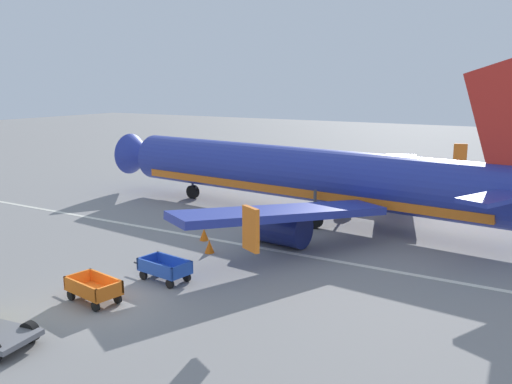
% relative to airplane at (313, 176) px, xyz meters
% --- Properties ---
extents(ground_plane, '(220.00, 220.00, 0.00)m').
position_rel_airplane_xyz_m(ground_plane, '(-1.43, -18.32, -3.05)').
color(ground_plane, gray).
extents(apron_stripe, '(120.00, 0.36, 0.01)m').
position_rel_airplane_xyz_m(apron_stripe, '(-1.43, -7.93, -3.05)').
color(apron_stripe, silver).
rests_on(apron_stripe, ground).
extents(airplane, '(37.67, 30.30, 11.34)m').
position_rel_airplane_xyz_m(airplane, '(0.00, 0.00, 0.00)').
color(airplane, '#28389E').
rests_on(airplane, ground).
extents(baggage_cart_nearest, '(3.62, 1.79, 1.07)m').
position_rel_airplane_xyz_m(baggage_cart_nearest, '(-1.98, -18.54, -2.45)').
color(baggage_cart_nearest, orange).
rests_on(baggage_cart_nearest, ground).
extents(baggage_cart_second_in_row, '(3.62, 1.71, 1.07)m').
position_rel_airplane_xyz_m(baggage_cart_second_in_row, '(-0.99, -14.91, -2.45)').
color(baggage_cart_second_in_row, '#234CB2').
rests_on(baggage_cart_second_in_row, ground).
extents(traffic_cone_near_plane, '(0.56, 0.56, 0.74)m').
position_rel_airplane_xyz_m(traffic_cone_near_plane, '(-1.67, -10.21, -2.69)').
color(traffic_cone_near_plane, orange).
rests_on(traffic_cone_near_plane, ground).
extents(traffic_cone_mid_apron, '(0.56, 0.56, 0.74)m').
position_rel_airplane_xyz_m(traffic_cone_mid_apron, '(-3.40, -8.35, -2.68)').
color(traffic_cone_mid_apron, orange).
rests_on(traffic_cone_mid_apron, ground).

